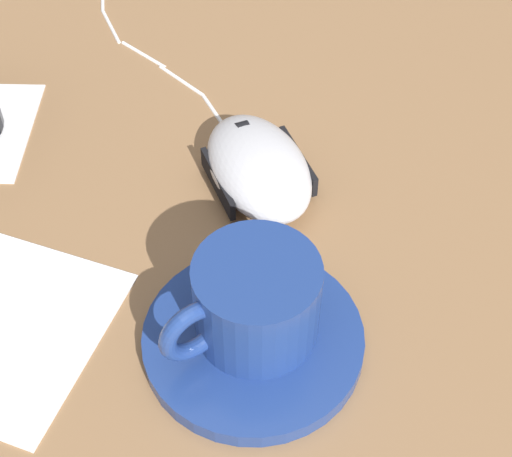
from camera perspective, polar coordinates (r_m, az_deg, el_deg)
ground_plane at (r=0.53m, az=-13.23°, el=-1.88°), size 3.00×3.00×0.00m
saucer at (r=0.47m, az=-0.21°, el=-8.10°), size 0.13×0.13×0.01m
coffee_cup at (r=0.45m, az=-0.20°, el=-5.31°), size 0.09×0.08×0.06m
computer_mouse at (r=0.55m, az=0.17°, el=4.49°), size 0.11×0.13×0.04m
mouse_cable at (r=0.69m, az=-7.89°, el=12.72°), size 0.15×0.20×0.00m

